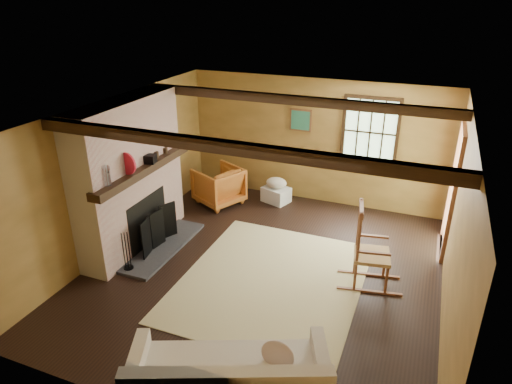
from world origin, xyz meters
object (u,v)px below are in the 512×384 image
at_px(laundry_basket, 276,195).
at_px(armchair, 219,186).
at_px(rocking_chair, 369,252).
at_px(fireplace, 132,182).

xyz_separation_m(laundry_basket, armchair, (-1.02, -0.47, 0.22)).
height_order(rocking_chair, laundry_basket, rocking_chair).
bearing_deg(rocking_chair, laundry_basket, 34.37).
bearing_deg(armchair, fireplace, 9.61).
distance_m(rocking_chair, armchair, 3.54).
relative_size(laundry_basket, armchair, 0.62).
distance_m(laundry_basket, armchair, 1.15).
bearing_deg(rocking_chair, fireplace, 83.31).
height_order(fireplace, rocking_chair, fireplace).
relative_size(fireplace, rocking_chair, 1.94).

